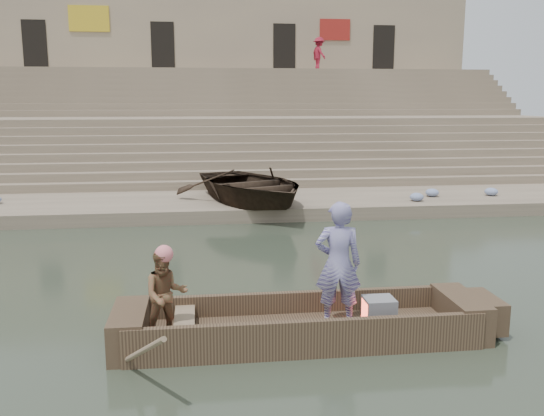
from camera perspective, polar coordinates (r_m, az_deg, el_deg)
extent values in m
plane|color=#2C3629|center=(11.29, -6.27, -8.13)|extent=(120.00, 120.00, 0.00)
cube|color=gray|center=(19.00, -6.74, 0.23)|extent=(32.00, 4.00, 0.40)
cube|color=gray|center=(26.28, -6.97, 5.77)|extent=(32.00, 3.00, 2.80)
cube|color=gray|center=(33.20, -7.10, 8.86)|extent=(32.00, 3.00, 5.20)
cube|color=gray|center=(21.19, -6.81, 1.73)|extent=(32.00, 0.50, 0.70)
cube|color=gray|center=(21.66, -6.83, 2.33)|extent=(32.00, 0.50, 1.00)
cube|color=gray|center=(22.14, -6.85, 2.90)|extent=(32.00, 0.50, 1.30)
cube|color=gray|center=(22.61, -6.87, 3.44)|extent=(32.00, 0.50, 1.60)
cube|color=gray|center=(23.09, -6.89, 3.97)|extent=(32.00, 0.50, 1.90)
cube|color=gray|center=(23.57, -6.91, 4.47)|extent=(32.00, 0.50, 2.20)
cube|color=gray|center=(24.05, -6.93, 4.96)|extent=(32.00, 0.50, 2.50)
cube|color=gray|center=(24.54, -6.94, 5.42)|extent=(32.00, 0.50, 2.80)
cube|color=gray|center=(28.01, -7.00, 6.38)|extent=(32.00, 0.50, 3.10)
cube|color=gray|center=(28.50, -7.01, 6.75)|extent=(32.00, 0.50, 3.40)
cube|color=gray|center=(28.99, -7.03, 7.11)|extent=(32.00, 0.50, 3.70)
cube|color=gray|center=(29.48, -7.04, 7.46)|extent=(32.00, 0.50, 4.00)
cube|color=gray|center=(29.97, -7.05, 7.80)|extent=(32.00, 0.50, 4.30)
cube|color=gray|center=(30.46, -7.06, 8.13)|extent=(32.00, 0.50, 4.60)
cube|color=gray|center=(30.96, -7.07, 8.45)|extent=(32.00, 0.50, 4.90)
cube|color=gray|center=(31.45, -7.09, 8.76)|extent=(32.00, 0.50, 5.20)
cube|color=tan|center=(37.24, -7.24, 13.67)|extent=(32.00, 5.00, 11.20)
cube|color=black|center=(35.97, -22.25, 14.68)|extent=(1.30, 0.18, 2.60)
cube|color=black|center=(34.91, -10.67, 15.42)|extent=(1.30, 0.18, 2.60)
cube|color=black|center=(35.24, 1.20, 15.55)|extent=(1.30, 0.18, 2.60)
cube|color=black|center=(36.59, 10.87, 15.19)|extent=(1.30, 0.18, 2.60)
cube|color=gold|center=(35.43, -17.54, 17.32)|extent=(2.20, 0.10, 1.40)
cube|color=maroon|center=(35.82, 6.19, 17.02)|extent=(1.80, 0.10, 1.20)
cube|color=brown|center=(9.06, 2.85, -12.20)|extent=(5.00, 1.30, 0.22)
cube|color=brown|center=(8.43, 3.62, -12.76)|extent=(5.20, 0.12, 0.56)
cube|color=brown|center=(9.56, 2.21, -9.83)|extent=(5.20, 0.12, 0.56)
cube|color=brown|center=(8.92, -13.82, -11.55)|extent=(0.50, 1.30, 0.60)
cube|color=brown|center=(9.74, 18.04, -9.86)|extent=(0.50, 1.30, 0.60)
cube|color=brown|center=(9.90, 20.17, -9.52)|extent=(0.35, 0.90, 0.50)
cube|color=#937A5B|center=(8.83, -8.59, -10.90)|extent=(0.30, 1.20, 0.08)
cylinder|color=#937A5B|center=(8.08, -13.46, -13.95)|extent=(1.03, 2.10, 1.36)
sphere|color=#F2777F|center=(8.31, -10.56, -4.47)|extent=(0.26, 0.26, 0.26)
imported|color=navy|center=(8.84, 6.51, -5.47)|extent=(0.75, 0.55, 1.92)
imported|color=#216331|center=(8.49, -10.42, -8.39)|extent=(0.73, 0.62, 1.32)
cube|color=slate|center=(9.22, 10.46, -9.87)|extent=(0.46, 0.42, 0.40)
cube|color=#E5593F|center=(9.16, 9.19, -9.96)|extent=(0.04, 0.34, 0.32)
imported|color=#2D2116|center=(18.24, -2.06, 2.24)|extent=(5.40, 6.28, 1.10)
imported|color=maroon|center=(33.79, 4.64, 14.87)|extent=(0.99, 1.31, 1.80)
ellipsoid|color=#3F5999|center=(20.14, 15.46, 1.47)|extent=(0.44, 0.44, 0.26)
ellipsoid|color=#3F5999|center=(19.12, 14.03, 1.06)|extent=(0.44, 0.44, 0.26)
ellipsoid|color=#3F5999|center=(20.96, 20.73, 1.51)|extent=(0.44, 0.44, 0.26)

